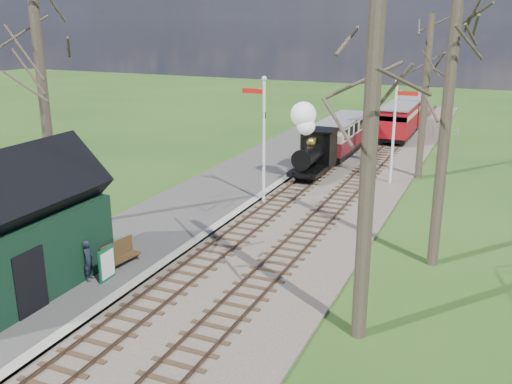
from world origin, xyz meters
TOP-DOWN VIEW (x-y plane):
  - distant_hills at (1.40, 64.38)m, footprint 114.40×48.00m
  - ballast_bed at (1.30, 22.00)m, footprint 8.00×60.00m
  - track_near at (0.00, 22.00)m, footprint 1.60×60.00m
  - track_far at (2.60, 22.00)m, footprint 1.60×60.00m
  - platform at (-3.50, 14.00)m, footprint 5.00×44.00m
  - coping_strip at (-1.20, 14.00)m, footprint 0.40×44.00m
  - station_shed at (-4.30, 4.00)m, footprint 3.25×6.30m
  - semaphore_near at (-0.77, 16.00)m, footprint 1.22×0.24m
  - semaphore_far at (4.37, 22.00)m, footprint 1.22×0.24m
  - bare_trees at (1.33, 10.10)m, footprint 15.51×22.39m
  - fence_line at (0.30, 36.00)m, footprint 12.60×0.08m
  - locomotive at (-0.01, 21.30)m, footprint 1.74×4.07m
  - coach at (0.00, 27.36)m, footprint 2.04×6.98m
  - red_carriage_a at (2.60, 33.46)m, footprint 2.06×5.11m
  - red_carriage_b at (2.60, 38.96)m, footprint 2.06×5.11m
  - sign_board at (-2.16, 5.75)m, footprint 0.12×0.78m
  - bench at (-2.54, 6.93)m, footprint 0.64×1.61m
  - person at (-2.71, 5.50)m, footprint 0.49×0.61m

SIDE VIEW (x-z plane):
  - distant_hills at x=1.40m, z-range -27.22..-5.20m
  - ballast_bed at x=1.30m, z-range 0.00..0.10m
  - track_near at x=0.00m, z-range 0.02..0.17m
  - track_far at x=2.60m, z-range 0.02..0.17m
  - platform at x=-3.50m, z-range 0.00..0.20m
  - coping_strip at x=-1.20m, z-range 0.00..0.21m
  - fence_line at x=0.30m, z-range 0.05..1.05m
  - bench at x=-2.54m, z-range 0.17..1.06m
  - sign_board at x=-2.16m, z-range 0.20..1.35m
  - person at x=-2.71m, z-range 0.20..1.64m
  - coach at x=0.00m, z-range 0.41..2.55m
  - red_carriage_a at x=2.60m, z-range 0.41..2.58m
  - red_carriage_b at x=2.60m, z-range 0.41..2.58m
  - locomotive at x=-0.01m, z-range -0.16..4.20m
  - station_shed at x=-4.30m, z-range -0.12..4.66m
  - semaphore_far at x=4.37m, z-range 0.49..6.21m
  - semaphore_near at x=-0.77m, z-range 0.51..6.73m
  - bare_trees at x=1.33m, z-range -0.79..11.21m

